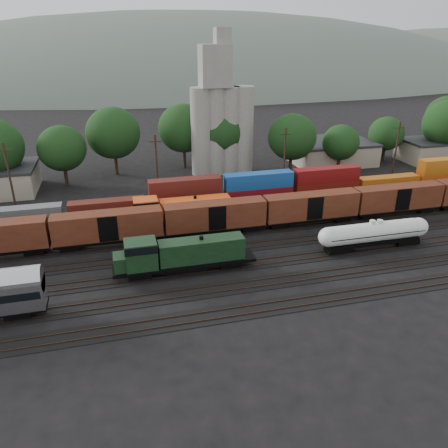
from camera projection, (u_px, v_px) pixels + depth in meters
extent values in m
plane|color=black|center=(261.00, 245.00, 62.55)|extent=(600.00, 600.00, 0.00)
cube|color=black|center=(303.00, 302.00, 49.22)|extent=(180.00, 3.20, 0.08)
cube|color=#382319|center=(306.00, 305.00, 48.55)|extent=(180.00, 0.08, 0.16)
cube|color=#382319|center=(301.00, 298.00, 49.83)|extent=(180.00, 0.08, 0.16)
cube|color=black|center=(287.00, 280.00, 53.66)|extent=(180.00, 3.20, 0.08)
cube|color=#382319|center=(289.00, 282.00, 52.99)|extent=(180.00, 0.08, 0.16)
cube|color=#382319|center=(285.00, 276.00, 54.26)|extent=(180.00, 0.08, 0.16)
cube|color=black|center=(273.00, 261.00, 58.10)|extent=(180.00, 3.20, 0.08)
cube|color=#382319|center=(275.00, 263.00, 57.43)|extent=(180.00, 0.08, 0.16)
cube|color=#382319|center=(271.00, 258.00, 58.70)|extent=(180.00, 0.08, 0.16)
cube|color=black|center=(261.00, 245.00, 62.53)|extent=(180.00, 3.20, 0.08)
cube|color=#382319|center=(262.00, 247.00, 61.87)|extent=(180.00, 0.08, 0.16)
cube|color=#382319|center=(259.00, 242.00, 63.14)|extent=(180.00, 0.08, 0.16)
cube|color=black|center=(250.00, 231.00, 66.97)|extent=(180.00, 3.20, 0.08)
cube|color=#382319|center=(251.00, 232.00, 66.30)|extent=(180.00, 0.08, 0.16)
cube|color=#382319|center=(249.00, 229.00, 67.58)|extent=(180.00, 0.08, 0.16)
cube|color=black|center=(241.00, 219.00, 71.41)|extent=(180.00, 3.20, 0.08)
cube|color=#382319|center=(242.00, 220.00, 70.74)|extent=(180.00, 0.08, 0.16)
cube|color=#382319|center=(240.00, 217.00, 72.01)|extent=(180.00, 0.08, 0.16)
cube|color=black|center=(233.00, 208.00, 75.85)|extent=(180.00, 3.20, 0.08)
cube|color=#382319|center=(234.00, 209.00, 75.18)|extent=(180.00, 0.08, 0.16)
cube|color=#382319|center=(232.00, 206.00, 76.45)|extent=(180.00, 0.08, 0.16)
cube|color=black|center=(185.00, 263.00, 54.89)|extent=(17.86, 3.05, 0.42)
cube|color=black|center=(185.00, 266.00, 55.08)|extent=(5.25, 2.31, 0.84)
cube|color=black|center=(202.00, 249.00, 54.73)|extent=(10.71, 2.52, 2.84)
cube|color=black|center=(141.00, 254.00, 52.89)|extent=(3.78, 3.05, 3.47)
cube|color=black|center=(140.00, 246.00, 52.45)|extent=(3.89, 3.15, 0.95)
cube|color=black|center=(121.00, 262.00, 52.63)|extent=(1.68, 2.52, 1.89)
cylinder|color=black|center=(201.00, 238.00, 54.10)|extent=(0.53, 0.53, 0.53)
cube|color=black|center=(140.00, 273.00, 53.86)|extent=(2.73, 2.10, 0.74)
cube|color=black|center=(229.00, 262.00, 56.47)|extent=(2.73, 2.10, 0.74)
cylinder|color=silver|center=(371.00, 232.00, 60.32)|extent=(13.02, 2.68, 2.68)
sphere|color=silver|center=(328.00, 237.00, 58.84)|extent=(2.68, 2.68, 2.68)
sphere|color=silver|center=(412.00, 227.00, 61.81)|extent=(2.68, 2.68, 2.68)
cylinder|color=silver|center=(373.00, 222.00, 59.71)|extent=(0.83, 0.83, 0.46)
cube|color=black|center=(371.00, 232.00, 60.32)|extent=(13.31, 2.81, 0.07)
cube|color=black|center=(370.00, 242.00, 60.92)|extent=(12.57, 2.03, 0.46)
cube|color=black|center=(335.00, 250.00, 59.92)|extent=(2.40, 1.85, 0.65)
cube|color=black|center=(402.00, 241.00, 62.35)|extent=(2.40, 1.85, 0.65)
cylinder|color=silver|center=(378.00, 231.00, 60.60)|extent=(12.81, 2.64, 2.64)
sphere|color=silver|center=(337.00, 236.00, 59.14)|extent=(2.64, 2.64, 2.64)
sphere|color=silver|center=(418.00, 227.00, 62.06)|extent=(2.64, 2.64, 2.64)
cylinder|color=silver|center=(380.00, 222.00, 60.00)|extent=(0.82, 0.82, 0.45)
cube|color=black|center=(378.00, 231.00, 60.60)|extent=(13.10, 2.77, 0.07)
cube|color=black|center=(377.00, 241.00, 61.18)|extent=(12.37, 2.00, 0.45)
cube|color=black|center=(343.00, 249.00, 60.21)|extent=(2.36, 1.82, 0.64)
cube|color=black|center=(409.00, 240.00, 62.60)|extent=(2.36, 1.82, 0.64)
cube|color=black|center=(19.00, 312.00, 46.44)|extent=(2.66, 2.05, 0.72)
cube|color=black|center=(182.00, 217.00, 68.69)|extent=(18.30, 2.95, 0.41)
cube|color=black|center=(182.00, 220.00, 68.87)|extent=(5.08, 2.24, 0.81)
cube|color=#D64712|center=(195.00, 207.00, 68.56)|extent=(10.98, 2.44, 2.74)
cube|color=#D64712|center=(146.00, 209.00, 66.68)|extent=(3.66, 2.95, 3.35)
cube|color=black|center=(145.00, 203.00, 66.25)|extent=(3.76, 3.05, 0.91)
cube|color=#D64712|center=(129.00, 215.00, 66.40)|extent=(1.63, 2.44, 1.83)
cylinder|color=black|center=(195.00, 197.00, 67.95)|extent=(0.51, 0.51, 0.51)
cube|color=black|center=(145.00, 225.00, 67.61)|extent=(2.64, 2.03, 0.71)
cube|color=black|center=(218.00, 217.00, 70.29)|extent=(2.64, 2.03, 0.71)
cube|color=black|center=(110.00, 239.00, 61.74)|extent=(15.00, 2.60, 0.40)
cube|color=#512213|center=(108.00, 225.00, 60.90)|extent=(15.00, 2.90, 3.80)
cube|color=black|center=(215.00, 228.00, 65.26)|extent=(15.00, 2.60, 0.40)
cube|color=#512213|center=(215.00, 215.00, 64.42)|extent=(15.00, 2.90, 3.80)
cube|color=black|center=(310.00, 218.00, 68.77)|extent=(15.00, 2.60, 0.40)
cube|color=#512213|center=(311.00, 205.00, 67.93)|extent=(15.00, 2.90, 3.80)
cube|color=black|center=(396.00, 209.00, 72.28)|extent=(15.00, 2.60, 0.40)
cube|color=#512213|center=(398.00, 197.00, 71.44)|extent=(15.00, 2.90, 3.80)
cube|color=black|center=(233.00, 205.00, 75.66)|extent=(160.00, 2.60, 0.60)
cube|color=#595C5F|center=(22.00, 215.00, 67.31)|extent=(12.00, 2.40, 2.60)
cube|color=#551C13|center=(107.00, 208.00, 70.23)|extent=(12.00, 2.40, 2.60)
cube|color=#C06913|center=(186.00, 201.00, 73.15)|extent=(12.00, 2.40, 2.60)
cube|color=#4F1712|center=(185.00, 186.00, 72.11)|extent=(12.00, 2.40, 2.60)
cube|color=maroon|center=(258.00, 194.00, 76.07)|extent=(12.00, 2.40, 2.60)
cube|color=#154894|center=(259.00, 180.00, 75.03)|extent=(12.00, 2.40, 2.60)
cube|color=maroon|center=(325.00, 189.00, 78.99)|extent=(12.00, 2.40, 2.60)
cube|color=maroon|center=(327.00, 175.00, 77.95)|extent=(12.00, 2.40, 2.60)
cube|color=#C76414|center=(388.00, 183.00, 81.91)|extent=(12.00, 2.40, 2.60)
cube|color=#D25815|center=(446.00, 178.00, 84.83)|extent=(12.00, 2.40, 2.60)
cube|color=#C56514|center=(448.00, 165.00, 83.79)|extent=(12.00, 2.40, 2.60)
cylinder|color=gray|center=(201.00, 132.00, 90.67)|extent=(4.40, 4.40, 18.00)
cylinder|color=gray|center=(216.00, 132.00, 91.35)|extent=(4.40, 4.40, 18.00)
cylinder|color=gray|center=(229.00, 131.00, 92.04)|extent=(4.40, 4.40, 18.00)
cylinder|color=gray|center=(243.00, 130.00, 92.72)|extent=(4.40, 4.40, 18.00)
cube|color=gray|center=(215.00, 66.00, 86.15)|extent=(6.00, 5.00, 8.00)
cube|color=gray|center=(222.00, 38.00, 84.49)|extent=(3.00, 3.00, 4.00)
cube|color=#9E937F|center=(330.00, 152.00, 102.20)|extent=(18.00, 14.00, 4.60)
cube|color=#232326|center=(331.00, 142.00, 101.18)|extent=(18.36, 14.28, 0.50)
cube|color=#9E937F|center=(436.00, 151.00, 103.47)|extent=(16.00, 10.00, 4.60)
cube|color=#232326|center=(438.00, 140.00, 102.44)|extent=(16.32, 10.20, 0.50)
cylinder|color=black|center=(0.00, 182.00, 82.73)|extent=(0.70, 0.70, 4.03)
cylinder|color=black|center=(66.00, 177.00, 86.84)|extent=(0.70, 0.70, 3.41)
ellipsoid|color=#183A15|center=(62.00, 148.00, 84.55)|extent=(9.26, 9.26, 8.77)
cylinder|color=black|center=(116.00, 165.00, 93.14)|extent=(0.70, 0.70, 4.11)
ellipsoid|color=#183A15|center=(113.00, 133.00, 90.38)|extent=(11.16, 11.16, 10.57)
cylinder|color=black|center=(184.00, 159.00, 98.02)|extent=(0.70, 0.70, 4.07)
ellipsoid|color=#183A15|center=(183.00, 128.00, 95.29)|extent=(11.04, 11.04, 10.46)
cylinder|color=black|center=(221.00, 161.00, 96.76)|extent=(0.70, 0.70, 3.98)
ellipsoid|color=#183A15|center=(221.00, 130.00, 94.08)|extent=(10.80, 10.80, 10.23)
cylinder|color=black|center=(290.00, 166.00, 93.30)|extent=(0.70, 0.70, 3.72)
ellipsoid|color=#183A15|center=(292.00, 137.00, 90.80)|extent=(10.09, 10.09, 9.56)
cylinder|color=black|center=(338.00, 164.00, 95.87)|extent=(0.70, 0.70, 2.92)
ellipsoid|color=#183A15|center=(341.00, 142.00, 93.90)|extent=(7.92, 7.92, 7.51)
cylinder|color=black|center=(383.00, 155.00, 103.35)|extent=(0.70, 0.70, 3.00)
ellipsoid|color=#183A15|center=(386.00, 134.00, 101.34)|extent=(8.13, 8.13, 7.71)
cylinder|color=black|center=(442.00, 153.00, 102.70)|extent=(0.70, 0.70, 4.09)
ellipsoid|color=#183A15|center=(447.00, 124.00, 99.96)|extent=(11.09, 11.09, 10.51)
cylinder|color=black|center=(442.00, 142.00, 113.82)|extent=(0.70, 0.70, 3.92)
ellipsoid|color=#183A15|center=(447.00, 116.00, 111.19)|extent=(10.64, 10.64, 10.08)
cylinder|color=black|center=(10.00, 179.00, 71.46)|extent=(0.36, 0.36, 12.00)
cube|color=black|center=(4.00, 150.00, 69.54)|extent=(2.20, 0.18, 0.18)
cylinder|color=black|center=(157.00, 169.00, 76.94)|extent=(0.36, 0.36, 12.00)
cube|color=black|center=(155.00, 142.00, 75.01)|extent=(2.20, 0.18, 0.18)
cylinder|color=black|center=(284.00, 160.00, 82.41)|extent=(0.36, 0.36, 12.00)
cube|color=black|center=(286.00, 134.00, 80.49)|extent=(2.20, 0.18, 0.18)
cylinder|color=black|center=(396.00, 152.00, 87.89)|extent=(0.36, 0.36, 12.00)
cube|color=black|center=(399.00, 128.00, 85.97)|extent=(2.20, 0.18, 0.18)
ellipsoid|color=#59665B|center=(195.00, 111.00, 311.54)|extent=(520.00, 286.00, 130.00)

